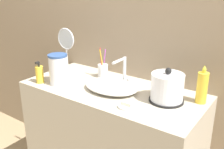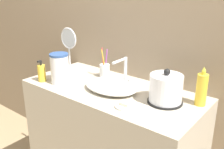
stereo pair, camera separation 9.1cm
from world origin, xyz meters
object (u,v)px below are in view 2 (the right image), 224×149
(electric_kettle, at_px, (166,90))
(shampoo_bottle, at_px, (202,89))
(water_pitcher, at_px, (60,68))
(vanity_mirror, at_px, (69,48))
(faucet, at_px, (124,69))
(lotion_bottle, at_px, (42,73))
(toothbrush_cup, at_px, (105,70))

(electric_kettle, relative_size, shampoo_bottle, 0.91)
(water_pitcher, bearing_deg, vanity_mirror, 116.68)
(faucet, distance_m, electric_kettle, 0.37)
(faucet, height_order, lotion_bottle, faucet)
(shampoo_bottle, relative_size, vanity_mirror, 0.65)
(faucet, xyz_separation_m, toothbrush_cup, (-0.20, 0.03, -0.05))
(electric_kettle, relative_size, toothbrush_cup, 0.94)
(electric_kettle, bearing_deg, faucet, 166.83)
(toothbrush_cup, xyz_separation_m, lotion_bottle, (-0.29, -0.34, 0.01))
(electric_kettle, bearing_deg, lotion_bottle, -164.48)
(faucet, distance_m, toothbrush_cup, 0.21)
(toothbrush_cup, height_order, lotion_bottle, toothbrush_cup)
(faucet, bearing_deg, toothbrush_cup, 172.62)
(electric_kettle, distance_m, lotion_bottle, 0.87)
(faucet, height_order, toothbrush_cup, toothbrush_cup)
(lotion_bottle, relative_size, shampoo_bottle, 0.68)
(electric_kettle, relative_size, vanity_mirror, 0.59)
(electric_kettle, bearing_deg, shampoo_bottle, 30.31)
(electric_kettle, xyz_separation_m, water_pitcher, (-0.72, -0.17, 0.02))
(lotion_bottle, xyz_separation_m, vanity_mirror, (0.04, 0.23, 0.14))
(faucet, bearing_deg, vanity_mirror, -169.44)
(toothbrush_cup, xyz_separation_m, shampoo_bottle, (0.72, -0.01, 0.04))
(toothbrush_cup, distance_m, vanity_mirror, 0.31)
(faucet, distance_m, water_pitcher, 0.44)
(toothbrush_cup, bearing_deg, shampoo_bottle, -0.73)
(vanity_mirror, bearing_deg, lotion_bottle, -99.20)
(electric_kettle, bearing_deg, vanity_mirror, -179.99)
(electric_kettle, distance_m, shampoo_bottle, 0.20)
(shampoo_bottle, bearing_deg, lotion_bottle, -161.77)
(water_pitcher, bearing_deg, lotion_bottle, -153.66)
(faucet, bearing_deg, shampoo_bottle, 1.77)
(shampoo_bottle, bearing_deg, vanity_mirror, -174.15)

